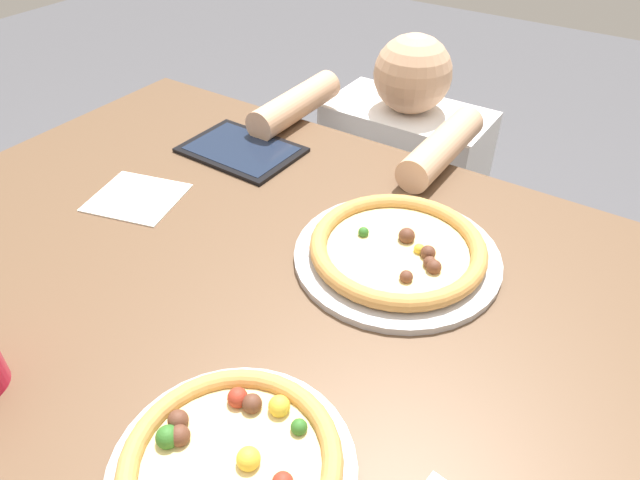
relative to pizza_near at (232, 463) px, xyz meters
The scene contains 6 objects.
dining_table 0.38m from the pizza_near, 125.36° to the left, with size 1.36×0.95×0.75m.
pizza_near is the anchor object (origin of this frame).
pizza_far 0.43m from the pizza_near, 92.40° to the left, with size 0.34×0.34×0.04m.
paper_napkin 0.60m from the pizza_near, 147.77° to the left, with size 0.16×0.14×0.00m, color white.
tablet 0.73m from the pizza_near, 128.97° to the left, with size 0.24×0.18×0.01m.
diner_seated 1.08m from the pizza_near, 105.43° to the left, with size 0.44×0.53×0.92m.
Camera 1 is at (0.48, -0.52, 1.35)m, focal length 31.85 mm.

